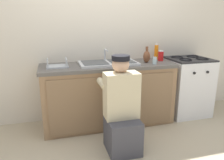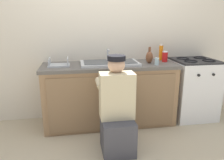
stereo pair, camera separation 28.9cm
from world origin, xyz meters
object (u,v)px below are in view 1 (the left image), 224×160
dish_rack_tray (57,65)px  vase_decorative (147,56)px  plumber_person (122,112)px  sink_double_basin (108,63)px  water_glass (155,61)px  soda_cup_red (161,56)px  soap_bottle_orange (156,52)px  stove_range (187,86)px

dish_rack_tray → vase_decorative: size_ratio=1.22×
dish_rack_tray → plumber_person: bearing=-46.7°
plumber_person → vase_decorative: (0.59, 0.68, 0.51)m
sink_double_basin → vase_decorative: size_ratio=3.48×
plumber_person → water_glass: size_ratio=11.04×
water_glass → soda_cup_red: bearing=46.3°
soda_cup_red → vase_decorative: (-0.26, -0.08, 0.01)m
sink_double_basin → soap_bottle_orange: size_ratio=3.20×
sink_double_basin → plumber_person: 0.84m
soda_cup_red → soap_bottle_orange: 0.14m
stove_range → soda_cup_red: soda_cup_red is taller
stove_range → soap_bottle_orange: bearing=158.7°
vase_decorative → soap_bottle_orange: size_ratio=0.92×
soda_cup_red → plumber_person: bearing=-138.3°
sink_double_basin → plumber_person: plumber_person is taller
plumber_person → soap_bottle_orange: 1.35m
dish_rack_tray → stove_range: bearing=0.4°
soda_cup_red → soap_bottle_orange: soap_bottle_orange is taller
plumber_person → dish_rack_tray: bearing=133.3°
stove_range → soda_cup_red: bearing=174.4°
soda_cup_red → dish_rack_tray: 1.52m
stove_range → dish_rack_tray: (-1.98, -0.01, 0.45)m
dish_rack_tray → water_glass: 1.32m
stove_range → water_glass: water_glass is taller
sink_double_basin → vase_decorative: bearing=-3.4°
soap_bottle_orange → water_glass: bearing=-119.1°
plumber_person → dish_rack_tray: plumber_person is taller
stove_range → soap_bottle_orange: 0.74m
water_glass → sink_double_basin: bearing=164.8°
sink_double_basin → soap_bottle_orange: bearing=12.5°
water_glass → vase_decorative: bearing=114.6°
sink_double_basin → water_glass: (0.62, -0.17, 0.03)m
stove_range → vase_decorative: size_ratio=3.99×
water_glass → plumber_person: bearing=-139.9°
water_glass → soap_bottle_orange: 0.41m
vase_decorative → stove_range: bearing=2.5°
soda_cup_red → water_glass: (-0.20, -0.21, -0.03)m
soda_cup_red → vase_decorative: bearing=-163.8°
stove_range → soap_bottle_orange: soap_bottle_orange is taller
dish_rack_tray → soap_bottle_orange: soap_bottle_orange is taller
sink_double_basin → stove_range: bearing=-0.1°
vase_decorative → sink_double_basin: bearing=176.6°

